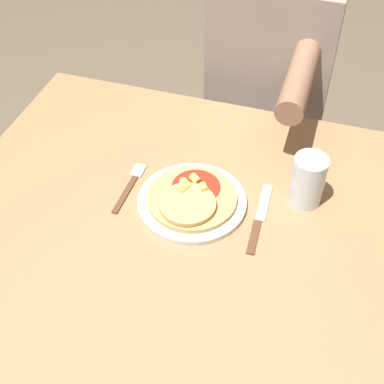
{
  "coord_description": "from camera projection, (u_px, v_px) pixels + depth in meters",
  "views": [
    {
      "loc": [
        0.27,
        -0.77,
        1.67
      ],
      "look_at": [
        0.01,
        0.06,
        0.79
      ],
      "focal_mm": 50.0,
      "sensor_mm": 36.0,
      "label": 1
    }
  ],
  "objects": [
    {
      "name": "fork",
      "position": [
        131.0,
        184.0,
        1.31
      ],
      "size": [
        0.03,
        0.18,
        0.0
      ],
      "color": "brown",
      "rests_on": "dining_table"
    },
    {
      "name": "drinking_glass",
      "position": [
        308.0,
        180.0,
        1.23
      ],
      "size": [
        0.08,
        0.08,
        0.13
      ],
      "color": "silver",
      "rests_on": "dining_table"
    },
    {
      "name": "ground_plane",
      "position": [
        183.0,
        372.0,
        1.76
      ],
      "size": [
        8.0,
        8.0,
        0.0
      ],
      "primitive_type": "plane",
      "color": "brown"
    },
    {
      "name": "person_diner",
      "position": [
        270.0,
        80.0,
        1.68
      ],
      "size": [
        0.37,
        0.52,
        1.24
      ],
      "color": "#2D2D38",
      "rests_on": "ground_plane"
    },
    {
      "name": "plate",
      "position": [
        192.0,
        202.0,
        1.26
      ],
      "size": [
        0.26,
        0.26,
        0.01
      ],
      "color": "silver",
      "rests_on": "dining_table"
    },
    {
      "name": "dining_table",
      "position": [
        180.0,
        250.0,
        1.3
      ],
      "size": [
        1.11,
        0.94,
        0.75
      ],
      "color": "#9E754C",
      "rests_on": "ground_plane"
    },
    {
      "name": "knife",
      "position": [
        259.0,
        219.0,
        1.23
      ],
      "size": [
        0.03,
        0.22,
        0.0
      ],
      "color": "brown",
      "rests_on": "dining_table"
    },
    {
      "name": "pizza",
      "position": [
        191.0,
        198.0,
        1.24
      ],
      "size": [
        0.21,
        0.21,
        0.04
      ],
      "color": "tan",
      "rests_on": "plate"
    }
  ]
}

